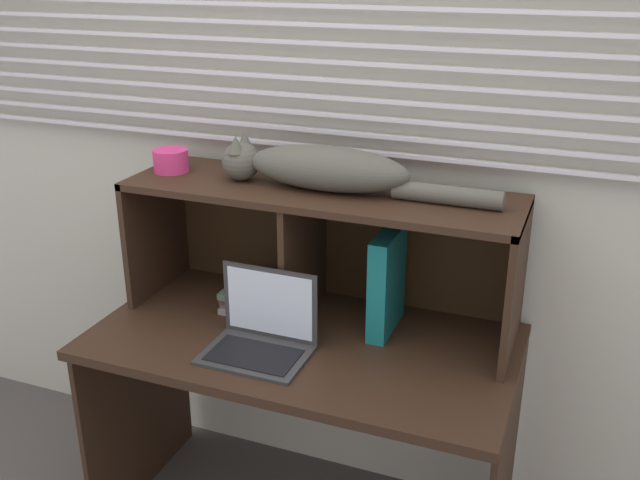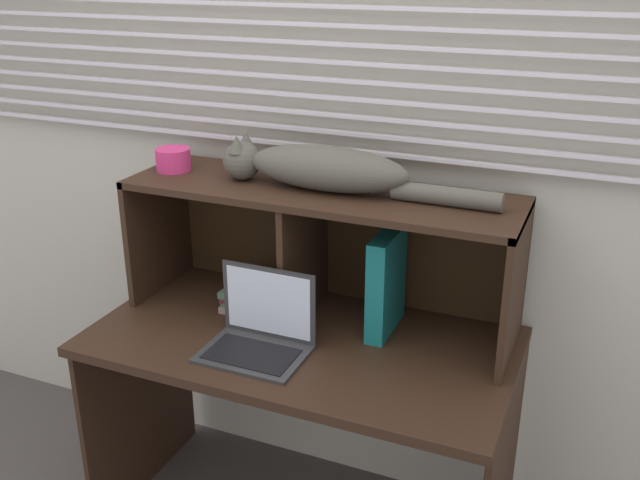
% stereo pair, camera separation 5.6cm
% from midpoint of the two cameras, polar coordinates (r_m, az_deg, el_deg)
% --- Properties ---
extents(back_panel_with_blinds, '(4.40, 0.08, 2.50)m').
position_cam_midpoint_polar(back_panel_with_blinds, '(2.35, 1.38, 7.65)').
color(back_panel_with_blinds, beige).
rests_on(back_panel_with_blinds, ground).
extents(desk, '(1.28, 0.68, 0.74)m').
position_cam_midpoint_polar(desk, '(2.30, -2.08, -11.03)').
color(desk, '#322014').
rests_on(desk, ground).
extents(hutch_shelf_unit, '(1.21, 0.36, 0.43)m').
position_cam_midpoint_polar(hutch_shelf_unit, '(2.24, -0.58, 1.13)').
color(hutch_shelf_unit, '#322014').
rests_on(hutch_shelf_unit, desk).
extents(cat, '(0.86, 0.16, 0.15)m').
position_cam_midpoint_polar(cat, '(2.15, -0.59, 5.64)').
color(cat, '#524F43').
rests_on(cat, hutch_shelf_unit).
extents(laptop, '(0.30, 0.22, 0.24)m').
position_cam_midpoint_polar(laptop, '(2.14, -5.41, -7.38)').
color(laptop, '#333333').
rests_on(laptop, desk).
extents(binder_upright, '(0.06, 0.22, 0.32)m').
position_cam_midpoint_polar(binder_upright, '(2.20, 4.55, -3.31)').
color(binder_upright, '#16706F').
rests_on(binder_upright, desk).
extents(book_stack, '(0.15, 0.23, 0.08)m').
position_cam_midpoint_polar(book_stack, '(2.41, -5.91, -4.24)').
color(book_stack, gray).
rests_on(book_stack, desk).
extents(small_basket, '(0.11, 0.11, 0.07)m').
position_cam_midpoint_polar(small_basket, '(2.40, -12.33, 6.13)').
color(small_basket, '#D83473').
rests_on(small_basket, hutch_shelf_unit).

